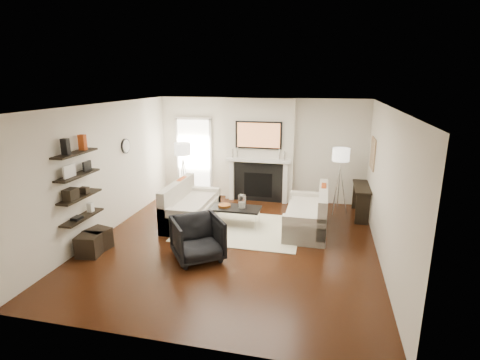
% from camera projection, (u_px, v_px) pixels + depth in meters
% --- Properties ---
extents(room_envelope, '(6.00, 6.00, 6.00)m').
position_uv_depth(room_envelope, '(233.00, 178.00, 7.11)').
color(room_envelope, '#33170B').
rests_on(room_envelope, ground).
extents(chimney_breast, '(1.80, 0.25, 2.70)m').
position_uv_depth(chimney_breast, '(259.00, 151.00, 9.81)').
color(chimney_breast, silver).
rests_on(chimney_breast, floor).
extents(fireplace_surround, '(1.30, 0.02, 1.04)m').
position_uv_depth(fireplace_surround, '(258.00, 182.00, 9.90)').
color(fireplace_surround, black).
rests_on(fireplace_surround, floor).
extents(firebox, '(0.75, 0.02, 0.65)m').
position_uv_depth(firebox, '(258.00, 185.00, 9.91)').
color(firebox, black).
rests_on(firebox, floor).
extents(mantel_pilaster_l, '(0.12, 0.08, 1.10)m').
position_uv_depth(mantel_pilaster_l, '(232.00, 180.00, 10.02)').
color(mantel_pilaster_l, white).
rests_on(mantel_pilaster_l, floor).
extents(mantel_pilaster_r, '(0.12, 0.08, 1.10)m').
position_uv_depth(mantel_pilaster_r, '(285.00, 183.00, 9.71)').
color(mantel_pilaster_r, white).
rests_on(mantel_pilaster_r, floor).
extents(mantel_shelf, '(1.70, 0.18, 0.07)m').
position_uv_depth(mantel_shelf, '(258.00, 161.00, 9.69)').
color(mantel_shelf, white).
rests_on(mantel_shelf, chimney_breast).
extents(tv_body, '(1.20, 0.06, 0.70)m').
position_uv_depth(tv_body, '(259.00, 135.00, 9.55)').
color(tv_body, black).
rests_on(tv_body, chimney_breast).
extents(tv_screen, '(1.10, 0.00, 0.62)m').
position_uv_depth(tv_screen, '(258.00, 135.00, 9.52)').
color(tv_screen, '#BF723F').
rests_on(tv_screen, tv_body).
extents(candlestick_l_tall, '(0.04, 0.04, 0.30)m').
position_uv_depth(candlestick_l_tall, '(238.00, 153.00, 9.77)').
color(candlestick_l_tall, silver).
rests_on(candlestick_l_tall, mantel_shelf).
extents(candlestick_l_short, '(0.04, 0.04, 0.24)m').
position_uv_depth(candlestick_l_short, '(233.00, 153.00, 9.81)').
color(candlestick_l_short, silver).
rests_on(candlestick_l_short, mantel_shelf).
extents(candlestick_r_tall, '(0.04, 0.04, 0.30)m').
position_uv_depth(candlestick_r_tall, '(279.00, 154.00, 9.54)').
color(candlestick_r_tall, silver).
rests_on(candlestick_r_tall, mantel_shelf).
extents(candlestick_r_short, '(0.04, 0.04, 0.24)m').
position_uv_depth(candlestick_r_short, '(285.00, 156.00, 9.52)').
color(candlestick_r_short, silver).
rests_on(candlestick_r_short, mantel_shelf).
extents(hallway_panel, '(0.90, 0.02, 2.10)m').
position_uv_depth(hallway_panel, '(194.00, 158.00, 10.39)').
color(hallway_panel, white).
rests_on(hallway_panel, floor).
extents(door_trim_l, '(0.06, 0.06, 2.16)m').
position_uv_depth(door_trim_l, '(178.00, 157.00, 10.47)').
color(door_trim_l, white).
rests_on(door_trim_l, floor).
extents(door_trim_r, '(0.06, 0.06, 2.16)m').
position_uv_depth(door_trim_r, '(211.00, 159.00, 10.26)').
color(door_trim_r, white).
rests_on(door_trim_r, floor).
extents(door_trim_top, '(1.02, 0.06, 0.06)m').
position_uv_depth(door_trim_top, '(193.00, 119.00, 10.08)').
color(door_trim_top, white).
rests_on(door_trim_top, wall_back).
extents(rug, '(2.60, 2.00, 0.01)m').
position_uv_depth(rug, '(240.00, 228.00, 8.19)').
color(rug, beige).
rests_on(rug, floor).
extents(loveseat_left_base, '(0.85, 1.80, 0.42)m').
position_uv_depth(loveseat_left_base, '(192.00, 213.00, 8.50)').
color(loveseat_left_base, beige).
rests_on(loveseat_left_base, floor).
extents(loveseat_left_back, '(0.18, 1.80, 0.80)m').
position_uv_depth(loveseat_left_back, '(177.00, 199.00, 8.49)').
color(loveseat_left_back, beige).
rests_on(loveseat_left_back, floor).
extents(loveseat_left_arm_n, '(0.85, 0.18, 0.60)m').
position_uv_depth(loveseat_left_arm_n, '(178.00, 223.00, 7.71)').
color(loveseat_left_arm_n, beige).
rests_on(loveseat_left_arm_n, floor).
extents(loveseat_left_arm_s, '(0.85, 0.18, 0.60)m').
position_uv_depth(loveseat_left_arm_s, '(203.00, 199.00, 9.24)').
color(loveseat_left_arm_s, beige).
rests_on(loveseat_left_arm_s, floor).
extents(loveseat_left_cushion, '(0.63, 1.44, 0.10)m').
position_uv_depth(loveseat_left_cushion, '(194.00, 203.00, 8.42)').
color(loveseat_left_cushion, beige).
rests_on(loveseat_left_cushion, loveseat_left_base).
extents(pillow_left_orange, '(0.10, 0.42, 0.42)m').
position_uv_depth(pillow_left_orange, '(182.00, 187.00, 8.72)').
color(pillow_left_orange, '#AE4115').
rests_on(pillow_left_orange, loveseat_left_cushion).
extents(pillow_left_charcoal, '(0.10, 0.40, 0.40)m').
position_uv_depth(pillow_left_charcoal, '(172.00, 195.00, 8.16)').
color(pillow_left_charcoal, black).
rests_on(pillow_left_charcoal, loveseat_left_cushion).
extents(loveseat_right_base, '(0.85, 1.80, 0.42)m').
position_uv_depth(loveseat_right_base, '(306.00, 220.00, 8.09)').
color(loveseat_right_base, beige).
rests_on(loveseat_right_base, floor).
extents(loveseat_right_back, '(0.18, 1.80, 0.80)m').
position_uv_depth(loveseat_right_back, '(323.00, 208.00, 7.93)').
color(loveseat_right_back, beige).
rests_on(loveseat_right_back, floor).
extents(loveseat_right_arm_n, '(0.85, 0.18, 0.60)m').
position_uv_depth(loveseat_right_arm_n, '(304.00, 231.00, 7.30)').
color(loveseat_right_arm_n, beige).
rests_on(loveseat_right_arm_n, floor).
extents(loveseat_right_arm_s, '(0.85, 0.18, 0.60)m').
position_uv_depth(loveseat_right_arm_s, '(308.00, 205.00, 8.83)').
color(loveseat_right_arm_s, beige).
rests_on(loveseat_right_arm_s, floor).
extents(loveseat_right_cushion, '(0.63, 1.44, 0.10)m').
position_uv_depth(loveseat_right_cushion, '(304.00, 209.00, 8.03)').
color(loveseat_right_cushion, beige).
rests_on(loveseat_right_cushion, loveseat_right_base).
extents(pillow_right_orange, '(0.10, 0.42, 0.42)m').
position_uv_depth(pillow_right_orange, '(323.00, 194.00, 8.16)').
color(pillow_right_orange, '#AE4115').
rests_on(pillow_right_orange, loveseat_right_cushion).
extents(pillow_right_charcoal, '(0.10, 0.40, 0.40)m').
position_uv_depth(pillow_right_charcoal, '(323.00, 204.00, 7.60)').
color(pillow_right_charcoal, black).
rests_on(pillow_right_charcoal, loveseat_right_cushion).
extents(coffee_table, '(1.10, 0.55, 0.04)m').
position_uv_depth(coffee_table, '(235.00, 208.00, 8.27)').
color(coffee_table, black).
rests_on(coffee_table, floor).
extents(coffee_leg_nw, '(0.02, 0.02, 0.38)m').
position_uv_depth(coffee_leg_nw, '(211.00, 219.00, 8.23)').
color(coffee_leg_nw, silver).
rests_on(coffee_leg_nw, floor).
extents(coffee_leg_ne, '(0.02, 0.02, 0.38)m').
position_uv_depth(coffee_leg_ne, '(256.00, 223.00, 8.01)').
color(coffee_leg_ne, silver).
rests_on(coffee_leg_ne, floor).
extents(coffee_leg_sw, '(0.02, 0.02, 0.38)m').
position_uv_depth(coffee_leg_sw, '(217.00, 212.00, 8.64)').
color(coffee_leg_sw, silver).
rests_on(coffee_leg_sw, floor).
extents(coffee_leg_se, '(0.02, 0.02, 0.38)m').
position_uv_depth(coffee_leg_se, '(259.00, 216.00, 8.42)').
color(coffee_leg_se, silver).
rests_on(coffee_leg_se, floor).
extents(hurricane_glass, '(0.18, 0.18, 0.31)m').
position_uv_depth(hurricane_glass, '(242.00, 202.00, 8.20)').
color(hurricane_glass, white).
rests_on(hurricane_glass, coffee_table).
extents(hurricane_candle, '(0.09, 0.09, 0.14)m').
position_uv_depth(hurricane_candle, '(242.00, 205.00, 8.21)').
color(hurricane_candle, white).
rests_on(hurricane_candle, coffee_table).
extents(copper_bowl, '(0.28, 0.28, 0.05)m').
position_uv_depth(copper_bowl, '(225.00, 206.00, 8.31)').
color(copper_bowl, '#A4541B').
rests_on(copper_bowl, coffee_table).
extents(armchair, '(1.13, 1.12, 0.86)m').
position_uv_depth(armchair, '(198.00, 237.00, 6.72)').
color(armchair, black).
rests_on(armchair, floor).
extents(lamp_left_post, '(0.02, 0.02, 1.20)m').
position_uv_depth(lamp_left_post, '(184.00, 181.00, 9.70)').
color(lamp_left_post, silver).
rests_on(lamp_left_post, floor).
extents(lamp_left_shade, '(0.40, 0.40, 0.30)m').
position_uv_depth(lamp_left_shade, '(183.00, 149.00, 9.48)').
color(lamp_left_shade, white).
rests_on(lamp_left_shade, lamp_left_post).
extents(lamp_left_leg_a, '(0.25, 0.02, 1.23)m').
position_uv_depth(lamp_left_leg_a, '(188.00, 181.00, 9.68)').
color(lamp_left_leg_a, silver).
rests_on(lamp_left_leg_a, floor).
extents(lamp_left_leg_b, '(0.14, 0.22, 1.23)m').
position_uv_depth(lamp_left_leg_b, '(183.00, 180.00, 9.80)').
color(lamp_left_leg_b, silver).
rests_on(lamp_left_leg_b, floor).
extents(lamp_left_leg_c, '(0.14, 0.22, 1.23)m').
position_uv_depth(lamp_left_leg_c, '(180.00, 182.00, 9.62)').
color(lamp_left_leg_c, silver).
rests_on(lamp_left_leg_c, floor).
extents(lamp_right_post, '(0.02, 0.02, 1.20)m').
position_uv_depth(lamp_right_post, '(339.00, 189.00, 9.00)').
color(lamp_right_post, silver).
rests_on(lamp_right_post, floor).
extents(lamp_right_shade, '(0.40, 0.40, 0.30)m').
position_uv_depth(lamp_right_shade, '(341.00, 155.00, 8.77)').
color(lamp_right_shade, white).
rests_on(lamp_right_shade, lamp_right_post).
extents(lamp_right_leg_a, '(0.25, 0.02, 1.23)m').
position_uv_depth(lamp_right_leg_a, '(343.00, 190.00, 8.97)').
color(lamp_right_leg_a, silver).
rests_on(lamp_right_leg_a, floor).
extents(lamp_right_leg_b, '(0.14, 0.22, 1.23)m').
position_uv_depth(lamp_right_leg_b, '(336.00, 188.00, 9.10)').
color(lamp_right_leg_b, silver).
rests_on(lamp_right_leg_b, floor).
extents(lamp_right_leg_c, '(0.14, 0.22, 1.23)m').
position_uv_depth(lamp_right_leg_c, '(336.00, 190.00, 8.92)').
color(lamp_right_leg_c, silver).
rests_on(lamp_right_leg_c, floor).
extents(console_top, '(0.35, 1.20, 0.04)m').
position_uv_depth(console_top, '(362.00, 187.00, 8.75)').
color(console_top, black).
rests_on(console_top, floor).
extents(console_leg_n, '(0.30, 0.04, 0.71)m').
position_uv_depth(console_leg_n, '(362.00, 210.00, 8.33)').
color(console_leg_n, black).
rests_on(console_leg_n, floor).
extents(console_leg_s, '(0.30, 0.04, 0.71)m').
position_uv_depth(console_leg_s, '(359.00, 195.00, 9.36)').
color(console_leg_s, black).
rests_on(console_leg_s, floor).
extents(wall_art, '(0.03, 0.70, 0.70)m').
position_uv_depth(wall_art, '(373.00, 153.00, 8.39)').
color(wall_art, '#A17E50').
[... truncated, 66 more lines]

